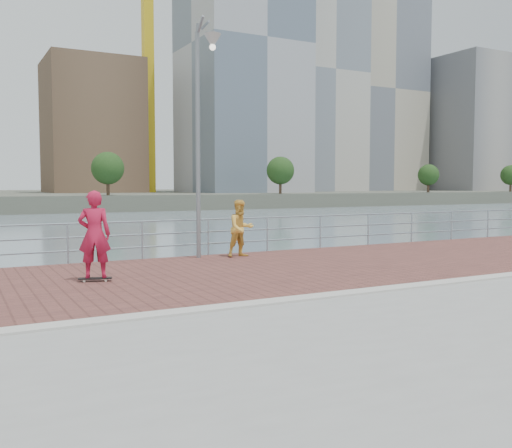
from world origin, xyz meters
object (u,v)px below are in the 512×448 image
guardrail (176,234)px  bystander (241,228)px  street_lamp (204,96)px  skateboarder (94,234)px

guardrail → bystander: bearing=-27.6°
guardrail → bystander: bystander is taller
street_lamp → bystander: (1.19, 0.09, -3.77)m
street_lamp → skateboarder: street_lamp is taller
guardrail → street_lamp: bearing=-62.4°
street_lamp → skateboarder: (-3.57, -2.23, -3.56)m
guardrail → skateboarder: bearing=-133.7°
guardrail → bystander: size_ratio=23.23×
street_lamp → skateboarder: size_ratio=3.39×
street_lamp → bystander: bearing=4.3°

